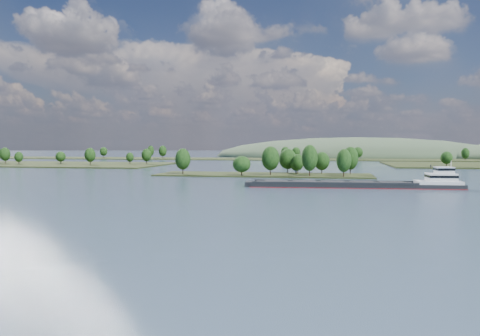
# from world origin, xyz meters

# --- Properties ---
(ground) EXTENTS (1800.00, 1800.00, 0.00)m
(ground) POSITION_xyz_m (0.00, 120.00, 0.00)
(ground) COLOR #324457
(ground) RESTS_ON ground
(tree_island) EXTENTS (100.00, 30.05, 15.07)m
(tree_island) POSITION_xyz_m (6.63, 179.02, 4.31)
(tree_island) COLOR black
(tree_island) RESTS_ON ground
(back_shoreline) EXTENTS (900.00, 60.00, 15.52)m
(back_shoreline) POSITION_xyz_m (8.49, 399.73, 0.70)
(back_shoreline) COLOR black
(back_shoreline) RESTS_ON ground
(hill_west) EXTENTS (320.00, 160.00, 44.00)m
(hill_west) POSITION_xyz_m (60.00, 500.00, 0.00)
(hill_west) COLOR #384B33
(hill_west) RESTS_ON ground
(cargo_barge) EXTENTS (73.06, 13.26, 9.83)m
(cargo_barge) POSITION_xyz_m (43.02, 126.19, 1.24)
(cargo_barge) COLOR black
(cargo_barge) RESTS_ON ground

